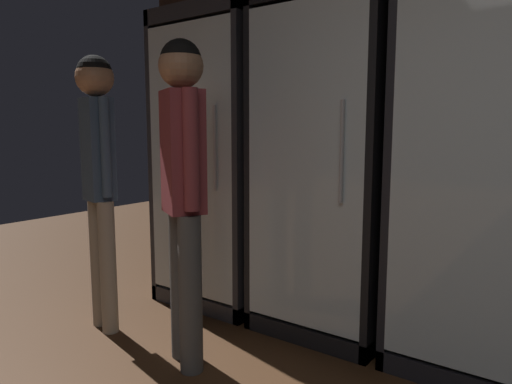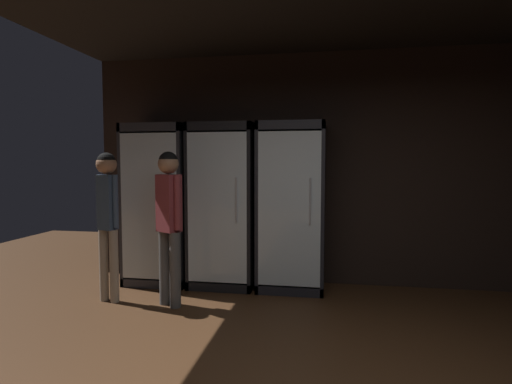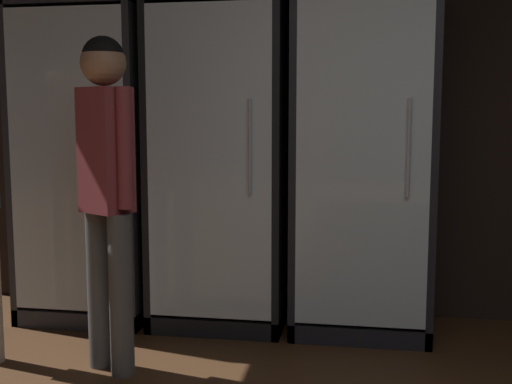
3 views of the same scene
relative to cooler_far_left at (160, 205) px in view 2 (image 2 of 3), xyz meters
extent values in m
cube|color=black|center=(2.11, 0.30, 0.45)|extent=(6.00, 0.06, 2.80)
cube|color=#2B2B30|center=(0.00, 0.23, 0.02)|extent=(0.76, 0.04, 1.94)
cube|color=#2B2B30|center=(-0.36, -0.04, 0.02)|extent=(0.04, 0.59, 1.94)
cube|color=#2B2B30|center=(0.36, -0.04, 0.02)|extent=(0.04, 0.59, 1.94)
cube|color=#2B2B30|center=(0.00, -0.04, 0.94)|extent=(0.76, 0.59, 0.10)
cube|color=#2B2B30|center=(0.00, -0.04, -0.90)|extent=(0.76, 0.59, 0.10)
cube|color=white|center=(0.00, 0.20, 0.02)|extent=(0.68, 0.02, 1.70)
cube|color=silver|center=(0.00, -0.33, 0.02)|extent=(0.68, 0.02, 1.70)
cylinder|color=#B2B2B7|center=(0.23, -0.35, 0.12)|extent=(0.02, 0.02, 0.50)
cube|color=silver|center=(0.00, -0.04, -0.83)|extent=(0.66, 0.51, 0.02)
cylinder|color=#194723|center=(-0.16, -0.09, -0.70)|extent=(0.07, 0.07, 0.24)
cylinder|color=#194723|center=(-0.16, -0.09, -0.54)|extent=(0.03, 0.03, 0.08)
cylinder|color=white|center=(-0.16, -0.09, -0.72)|extent=(0.07, 0.07, 0.09)
cylinder|color=black|center=(0.16, -0.05, -0.70)|extent=(0.07, 0.07, 0.24)
cylinder|color=black|center=(0.16, -0.05, -0.53)|extent=(0.02, 0.02, 0.10)
cylinder|color=tan|center=(0.16, -0.05, -0.69)|extent=(0.07, 0.07, 0.07)
cube|color=silver|center=(0.00, -0.04, -0.27)|extent=(0.66, 0.51, 0.02)
cylinder|color=#194723|center=(-0.23, -0.02, -0.16)|extent=(0.07, 0.07, 0.20)
cylinder|color=#194723|center=(-0.23, -0.02, -0.03)|extent=(0.03, 0.03, 0.07)
cylinder|color=tan|center=(-0.23, -0.02, -0.16)|extent=(0.08, 0.08, 0.08)
cylinder|color=black|center=(0.01, -0.07, -0.17)|extent=(0.08, 0.08, 0.18)
cylinder|color=black|center=(0.01, -0.07, -0.04)|extent=(0.03, 0.03, 0.08)
cylinder|color=white|center=(0.01, -0.07, -0.17)|extent=(0.08, 0.08, 0.07)
cylinder|color=black|center=(0.22, -0.03, -0.16)|extent=(0.07, 0.07, 0.20)
cylinder|color=black|center=(0.22, -0.03, -0.02)|extent=(0.03, 0.03, 0.09)
cylinder|color=beige|center=(0.22, -0.03, -0.19)|extent=(0.08, 0.08, 0.06)
cube|color=silver|center=(0.00, -0.04, 0.30)|extent=(0.66, 0.51, 0.02)
cylinder|color=#9EAD99|center=(-0.22, -0.03, 0.42)|extent=(0.06, 0.06, 0.23)
cylinder|color=#9EAD99|center=(-0.22, -0.03, 0.57)|extent=(0.02, 0.02, 0.07)
cylinder|color=#2D2D33|center=(-0.22, -0.03, 0.40)|extent=(0.07, 0.07, 0.08)
cylinder|color=black|center=(0.00, -0.09, 0.42)|extent=(0.08, 0.08, 0.24)
cylinder|color=black|center=(0.00, -0.09, 0.59)|extent=(0.02, 0.02, 0.09)
cylinder|color=#B2332D|center=(0.00, -0.09, 0.40)|extent=(0.08, 0.08, 0.07)
cylinder|color=#336B38|center=(0.23, -0.09, 0.40)|extent=(0.07, 0.07, 0.20)
cylinder|color=#336B38|center=(0.23, -0.09, 0.54)|extent=(0.03, 0.03, 0.08)
cylinder|color=#2D2D33|center=(0.23, -0.09, 0.38)|extent=(0.08, 0.08, 0.06)
cube|color=black|center=(0.81, 0.23, 0.02)|extent=(0.76, 0.04, 1.94)
cube|color=black|center=(0.45, -0.04, 0.02)|extent=(0.04, 0.59, 1.94)
cube|color=black|center=(1.18, -0.04, 0.02)|extent=(0.04, 0.59, 1.94)
cube|color=black|center=(0.81, -0.04, 0.94)|extent=(0.76, 0.59, 0.10)
cube|color=black|center=(0.81, -0.04, -0.90)|extent=(0.76, 0.59, 0.10)
cube|color=white|center=(0.81, 0.20, 0.02)|extent=(0.68, 0.02, 1.70)
cube|color=silver|center=(0.81, -0.33, 0.02)|extent=(0.68, 0.02, 1.70)
cylinder|color=#B2B2B7|center=(1.04, -0.35, 0.12)|extent=(0.02, 0.02, 0.50)
cube|color=silver|center=(0.81, -0.04, -0.83)|extent=(0.66, 0.51, 0.02)
cylinder|color=gray|center=(0.59, -0.08, -0.72)|extent=(0.07, 0.07, 0.20)
cylinder|color=gray|center=(0.59, -0.08, -0.58)|extent=(0.02, 0.02, 0.08)
cylinder|color=tan|center=(0.59, -0.08, -0.75)|extent=(0.08, 0.08, 0.06)
cylinder|color=brown|center=(0.82, -0.01, -0.72)|extent=(0.07, 0.07, 0.20)
cylinder|color=brown|center=(0.82, -0.01, -0.59)|extent=(0.03, 0.03, 0.06)
cylinder|color=#2D2D33|center=(0.82, -0.01, -0.74)|extent=(0.07, 0.07, 0.07)
cylinder|color=black|center=(1.03, -0.07, -0.71)|extent=(0.08, 0.08, 0.23)
cylinder|color=black|center=(1.03, -0.07, -0.54)|extent=(0.03, 0.03, 0.10)
cylinder|color=white|center=(1.03, -0.07, -0.72)|extent=(0.08, 0.08, 0.07)
cube|color=silver|center=(0.81, -0.04, -0.41)|extent=(0.66, 0.51, 0.02)
cylinder|color=#9EAD99|center=(0.57, 0.00, -0.29)|extent=(0.06, 0.06, 0.22)
cylinder|color=#9EAD99|center=(0.57, 0.00, -0.13)|extent=(0.02, 0.02, 0.09)
cylinder|color=#B2332D|center=(0.57, 0.00, -0.29)|extent=(0.06, 0.06, 0.07)
cylinder|color=#9EAD99|center=(0.73, 0.00, -0.31)|extent=(0.07, 0.07, 0.19)
cylinder|color=#9EAD99|center=(0.73, 0.00, -0.17)|extent=(0.02, 0.02, 0.10)
cylinder|color=#B2332D|center=(0.73, 0.00, -0.31)|extent=(0.08, 0.08, 0.06)
cylinder|color=gray|center=(0.89, -0.08, -0.28)|extent=(0.07, 0.07, 0.23)
cylinder|color=gray|center=(0.89, -0.08, -0.13)|extent=(0.02, 0.02, 0.07)
cylinder|color=white|center=(0.89, -0.08, -0.29)|extent=(0.07, 0.07, 0.06)
cylinder|color=#336B38|center=(1.07, -0.05, -0.31)|extent=(0.07, 0.07, 0.19)
cylinder|color=#336B38|center=(1.07, -0.05, -0.18)|extent=(0.02, 0.02, 0.06)
cylinder|color=#2D2D33|center=(1.07, -0.05, -0.32)|extent=(0.07, 0.07, 0.06)
cube|color=silver|center=(0.81, -0.04, 0.01)|extent=(0.66, 0.51, 0.02)
cylinder|color=#194723|center=(0.59, -0.09, 0.13)|extent=(0.07, 0.07, 0.23)
cylinder|color=#194723|center=(0.59, -0.09, 0.28)|extent=(0.02, 0.02, 0.07)
cylinder|color=tan|center=(0.59, -0.09, 0.14)|extent=(0.07, 0.07, 0.07)
cylinder|color=brown|center=(0.81, 0.00, 0.12)|extent=(0.07, 0.07, 0.20)
cylinder|color=brown|center=(0.81, 0.00, 0.26)|extent=(0.02, 0.02, 0.07)
cylinder|color=tan|center=(0.81, 0.00, 0.12)|extent=(0.07, 0.07, 0.08)
cylinder|color=brown|center=(1.03, -0.08, 0.12)|extent=(0.07, 0.07, 0.19)
cylinder|color=brown|center=(1.03, -0.08, 0.26)|extent=(0.02, 0.02, 0.08)
cylinder|color=tan|center=(1.03, -0.08, 0.12)|extent=(0.07, 0.07, 0.07)
cube|color=silver|center=(0.81, -0.04, 0.44)|extent=(0.66, 0.51, 0.02)
cylinder|color=black|center=(0.58, -0.06, 0.54)|extent=(0.06, 0.06, 0.20)
cylinder|color=black|center=(0.58, -0.06, 0.67)|extent=(0.02, 0.02, 0.07)
cylinder|color=#B2332D|center=(0.58, -0.06, 0.55)|extent=(0.06, 0.06, 0.06)
cylinder|color=black|center=(0.82, -0.02, 0.54)|extent=(0.07, 0.07, 0.19)
cylinder|color=black|center=(0.82, -0.02, 0.68)|extent=(0.02, 0.02, 0.09)
cylinder|color=#2D2D33|center=(0.82, -0.02, 0.51)|extent=(0.07, 0.07, 0.07)
cylinder|color=black|center=(1.03, -0.09, 0.55)|extent=(0.06, 0.06, 0.21)
cylinder|color=black|center=(1.03, -0.09, 0.70)|extent=(0.02, 0.02, 0.08)
cylinder|color=#2D2D33|center=(1.03, -0.09, 0.53)|extent=(0.06, 0.06, 0.06)
cube|color=black|center=(1.63, 0.23, 0.02)|extent=(0.76, 0.04, 1.94)
cube|color=black|center=(1.26, -0.04, 0.02)|extent=(0.04, 0.59, 1.94)
cube|color=black|center=(1.99, -0.04, 0.02)|extent=(0.04, 0.59, 1.94)
cube|color=black|center=(1.63, -0.04, 0.94)|extent=(0.76, 0.59, 0.10)
cube|color=black|center=(1.63, -0.04, -0.90)|extent=(0.76, 0.59, 0.10)
cube|color=white|center=(1.63, 0.20, 0.02)|extent=(0.68, 0.02, 1.70)
cube|color=silver|center=(1.63, -0.33, 0.02)|extent=(0.68, 0.02, 1.70)
cylinder|color=#B2B2B7|center=(1.86, -0.35, 0.12)|extent=(0.02, 0.02, 0.50)
cube|color=silver|center=(1.63, -0.04, -0.83)|extent=(0.66, 0.51, 0.02)
cylinder|color=brown|center=(1.37, -0.02, -0.73)|extent=(0.08, 0.08, 0.19)
cylinder|color=brown|center=(1.37, -0.02, -0.58)|extent=(0.03, 0.03, 0.10)
cylinder|color=white|center=(1.37, -0.02, -0.73)|extent=(0.08, 0.08, 0.07)
cylinder|color=brown|center=(1.55, -0.03, -0.72)|extent=(0.07, 0.07, 0.21)
cylinder|color=brown|center=(1.55, -0.03, -0.58)|extent=(0.02, 0.02, 0.07)
cylinder|color=#B2332D|center=(1.55, -0.03, -0.74)|extent=(0.07, 0.07, 0.07)
cylinder|color=#194723|center=(1.71, -0.02, -0.72)|extent=(0.08, 0.08, 0.21)
cylinder|color=#194723|center=(1.71, -0.02, -0.57)|extent=(0.03, 0.03, 0.08)
cylinder|color=#2D2D33|center=(1.71, -0.02, -0.73)|extent=(0.08, 0.08, 0.06)
cylinder|color=#9EAD99|center=(1.88, -0.06, -0.72)|extent=(0.06, 0.06, 0.20)
cylinder|color=#9EAD99|center=(1.88, -0.06, -0.58)|extent=(0.02, 0.02, 0.08)
cylinder|color=tan|center=(1.88, -0.06, -0.72)|extent=(0.06, 0.06, 0.07)
cube|color=silver|center=(1.63, -0.04, -0.41)|extent=(0.66, 0.51, 0.02)
cylinder|color=#194723|center=(1.38, -0.04, -0.29)|extent=(0.06, 0.06, 0.22)
cylinder|color=#194723|center=(1.38, -0.04, -0.14)|extent=(0.02, 0.02, 0.08)
cylinder|color=#2D2D33|center=(1.38, -0.04, -0.31)|extent=(0.06, 0.06, 0.06)
cylinder|color=#194723|center=(1.54, -0.08, -0.29)|extent=(0.06, 0.06, 0.21)
cylinder|color=#194723|center=(1.54, -0.08, -0.15)|extent=(0.02, 0.02, 0.07)
cylinder|color=tan|center=(1.54, -0.08, -0.28)|extent=(0.07, 0.07, 0.06)
cylinder|color=gray|center=(1.71, -0.01, -0.30)|extent=(0.06, 0.06, 0.19)
cylinder|color=gray|center=(1.71, -0.01, -0.16)|extent=(0.02, 0.02, 0.10)
cylinder|color=beige|center=(1.71, -0.01, -0.32)|extent=(0.07, 0.07, 0.06)
cylinder|color=gray|center=(1.87, -0.09, -0.29)|extent=(0.07, 0.07, 0.22)
cylinder|color=gray|center=(1.87, -0.09, -0.14)|extent=(0.03, 0.03, 0.07)
cylinder|color=beige|center=(1.87, -0.09, -0.28)|extent=(0.07, 0.07, 0.06)
cube|color=silver|center=(1.63, -0.04, 0.01)|extent=(0.66, 0.51, 0.02)
cylinder|color=gray|center=(1.47, -0.05, 0.12)|extent=(0.08, 0.08, 0.20)
cylinder|color=gray|center=(1.47, -0.05, 0.25)|extent=(0.03, 0.03, 0.06)
cylinder|color=white|center=(1.47, -0.05, 0.11)|extent=(0.08, 0.08, 0.05)
cylinder|color=black|center=(1.79, -0.06, 0.13)|extent=(0.08, 0.08, 0.21)
cylinder|color=black|center=(1.79, -0.06, 0.27)|extent=(0.03, 0.03, 0.08)
cylinder|color=tan|center=(1.79, -0.06, 0.14)|extent=(0.08, 0.08, 0.08)
cube|color=silver|center=(1.63, -0.04, 0.44)|extent=(0.66, 0.51, 0.02)
cylinder|color=#194723|center=(1.40, -0.02, 0.54)|extent=(0.07, 0.07, 0.19)
cylinder|color=#194723|center=(1.40, -0.02, 0.67)|extent=(0.03, 0.03, 0.07)
cylinder|color=tan|center=(1.40, -0.02, 0.53)|extent=(0.07, 0.07, 0.07)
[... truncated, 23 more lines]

